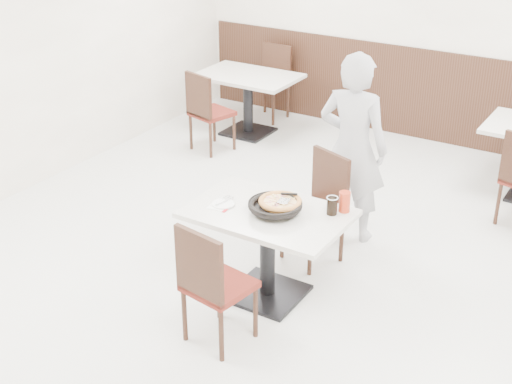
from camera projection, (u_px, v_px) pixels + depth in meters
The scene contains 20 objects.
floor at pixel (278, 264), 6.11m from camera, with size 7.00×7.00×0.00m, color beige.
wall_back at pixel (431, 23), 8.19m from camera, with size 6.00×0.04×2.80m, color beige.
wall_left at pixel (12, 56), 6.92m from camera, with size 0.04×7.00×2.80m, color beige.
wainscot_back at pixel (423, 95), 8.54m from camera, with size 5.90×0.03×1.10m, color black.
main_table at pixel (267, 254), 5.53m from camera, with size 1.20×0.80×0.75m, color beige, non-canonical shape.
chair_near at pixel (219, 283), 4.99m from camera, with size 0.42×0.42×0.95m, color black, non-canonical shape.
chair_far at pixel (313, 210), 5.99m from camera, with size 0.42×0.42×0.95m, color black, non-canonical shape.
trivet at pixel (283, 209), 5.37m from camera, with size 0.13×0.13×0.04m, color black.
pizza_pan at pixel (275, 208), 5.33m from camera, with size 0.38×0.38×0.01m, color black.
pizza at pixel (280, 203), 5.36m from camera, with size 0.29×0.29×0.02m, color #D88B3C.
pizza_server at pixel (284, 201), 5.32m from camera, with size 0.08×0.10×0.00m, color silver.
napkin at pixel (219, 206), 5.45m from camera, with size 0.15×0.15×0.00m, color white.
side_plate at pixel (223, 204), 5.46m from camera, with size 0.17×0.17×0.01m, color white.
fork at pixel (224, 202), 5.48m from camera, with size 0.02×0.17×0.00m, color silver.
cola_glass at pixel (332, 206), 5.31m from camera, with size 0.08×0.08×0.13m, color black.
red_cup at pixel (345, 202), 5.34m from camera, with size 0.09×0.09×0.16m, color #AB2D15.
diner_person at pixel (353, 148), 6.22m from camera, with size 0.63×0.41×1.72m, color silver.
bg_table_left at pixel (248, 104), 8.77m from camera, with size 1.20×0.80×0.75m, color beige, non-canonical shape.
bg_chair_left_near at pixel (212, 111), 8.24m from camera, with size 0.42×0.42×0.95m, color black, non-canonical shape.
bg_chair_left_far at pixel (269, 84), 9.20m from camera, with size 0.42×0.42×0.95m, color black, non-canonical shape.
Camera 1 is at (2.58, -4.56, 3.22)m, focal length 50.00 mm.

